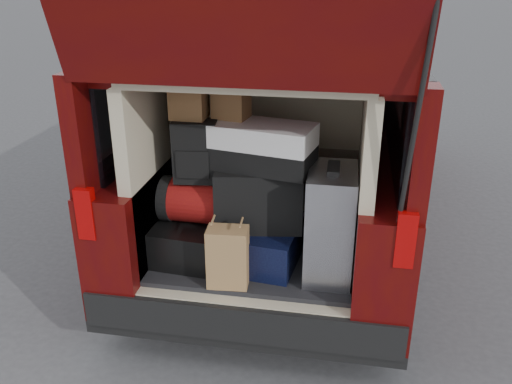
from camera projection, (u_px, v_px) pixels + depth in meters
The scene contains 13 objects.
ground at pixel (250, 342), 3.56m from camera, with size 80.00×80.00×0.00m, color #39393B.
minivan at pixel (288, 129), 4.88m from camera, with size 1.90×5.35×2.77m.
load_floor at pixel (258, 284), 3.70m from camera, with size 1.24×1.05×0.55m, color black.
black_hardshell at pixel (196, 235), 3.51m from camera, with size 0.44×0.60×0.24m, color black.
navy_hardshell at pixel (263, 242), 3.42m from camera, with size 0.45×0.55×0.24m, color black.
silver_roller at pixel (330, 224), 3.19m from camera, with size 0.28×0.44×0.67m, color white.
kraft_bag at pixel (228, 257), 3.13m from camera, with size 0.24×0.15×0.36m, color #A4794A.
red_duffel at pixel (196, 200), 3.39m from camera, with size 0.43×0.28×0.28m, color maroon.
black_soft_case at pixel (259, 197), 3.31m from camera, with size 0.53×0.32×0.38m, color black.
backpack at pixel (196, 151), 3.25m from camera, with size 0.26×0.16×0.38m, color black.
twotone_duffel at pixel (262, 146), 3.18m from camera, with size 0.60×0.31×0.27m, color white.
grocery_sack_lower at pixel (189, 103), 3.19m from camera, with size 0.21×0.17×0.19m, color brown.
grocery_sack_upper at pixel (231, 101), 3.22m from camera, with size 0.20×0.16×0.20m, color brown.
Camera 1 is at (0.55, -2.83, 2.31)m, focal length 38.00 mm.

